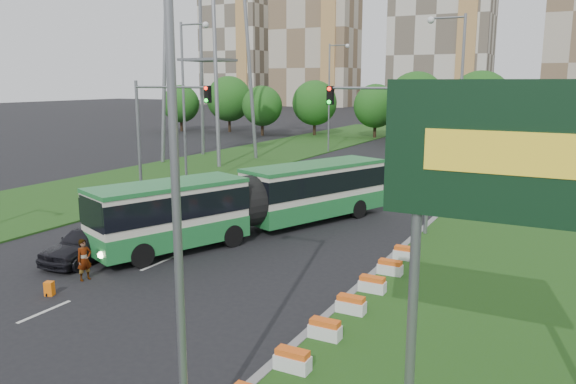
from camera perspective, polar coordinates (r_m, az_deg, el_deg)
The scene contains 19 objects.
ground at distance 24.01m, azimuth -7.56°, elevation -8.26°, with size 360.00×360.00×0.00m, color black.
grass_median at distance 27.59m, azimuth 26.20°, elevation -6.59°, with size 14.00×60.00×0.15m, color #234E16.
median_kerb at distance 28.49m, azimuth 12.08°, elevation -5.09°, with size 0.30×60.00×0.18m, color gray.
left_verge at distance 54.04m, azimuth -7.99°, elevation 2.68°, with size 12.00×110.00×0.10m, color #234E16.
lane_markings at distance 42.45m, azimuth 4.70°, elevation 0.36°, with size 0.20×100.00×0.01m, color beige, non-canonical shape.
flower_planters at distance 19.71m, azimuth 6.42°, elevation -11.27°, with size 1.10×13.70×0.60m, color silver, non-canonical shape.
billboard at distance 12.60m, azimuth 23.14°, elevation 2.10°, with size 6.00×0.37×8.00m.
traffic_mast_median at distance 29.76m, azimuth 11.18°, elevation 5.96°, with size 5.76×0.32×8.00m.
traffic_mast_left at distance 36.25m, azimuth -13.10°, elevation 6.79°, with size 5.76×0.32×8.00m.
street_lamps at distance 32.77m, azimuth -2.04°, elevation 7.77°, with size 36.00×60.00×12.00m, color gray, non-canonical shape.
tree_line at distance 73.59m, azimuth 25.32°, elevation 7.44°, with size 120.00×8.00×9.00m, color #195316, non-canonical shape.
apartment_tower_west at distance 186.38m, azimuth 2.80°, elevation 16.12°, with size 26.00×15.00×48.00m, color #B9AD95.
apartment_tower_cwest at distance 173.65m, azimuth 15.42°, elevation 16.78°, with size 28.00×15.00×52.00m, color beige.
midrise_west at distance 200.43m, azimuth -5.26°, elevation 14.03°, with size 22.00×14.00×36.00m, color beige.
articulated_bus at distance 29.82m, azimuth -3.72°, elevation -0.80°, with size 2.74×17.57×2.89m.
car_left_near at distance 26.99m, azimuth -19.71°, elevation -4.85°, with size 1.89×4.71×1.60m, color black.
car_left_far at distance 36.67m, azimuth -7.42°, elevation -0.30°, with size 1.50×4.32×1.42m, color black.
pedestrian at distance 24.30m, azimuth -19.99°, elevation -6.48°, with size 0.63×0.41×1.72m, color gray.
shopping_trolley at distance 23.28m, azimuth -23.08°, elevation -9.02°, with size 0.32×0.33×0.54m.
Camera 1 is at (13.17, -18.44, 7.96)m, focal length 35.00 mm.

